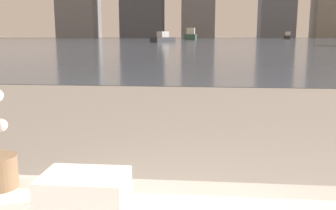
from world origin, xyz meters
TOP-DOWN VIEW (x-y plane):
  - towel_stack at (-0.17, 0.79)m, footprint 0.25×0.17m
  - harbor_water at (0.00, 62.00)m, footprint 180.00×110.00m
  - harbor_boat_0 at (-2.17, 69.68)m, footprint 2.12×5.73m
  - harbor_boat_1 at (-4.85, 46.61)m, footprint 2.99×3.61m
  - harbor_boat_2 at (18.30, 84.11)m, footprint 2.30×4.27m

SIDE VIEW (x-z plane):
  - harbor_water at x=0.00m, z-range 0.00..0.01m
  - harbor_boat_1 at x=-4.85m, z-range -0.19..1.14m
  - harbor_boat_2 at x=18.30m, z-range -0.21..1.31m
  - towel_stack at x=-0.17m, z-range 0.49..0.61m
  - harbor_boat_0 at x=-2.17m, z-range -0.30..1.82m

